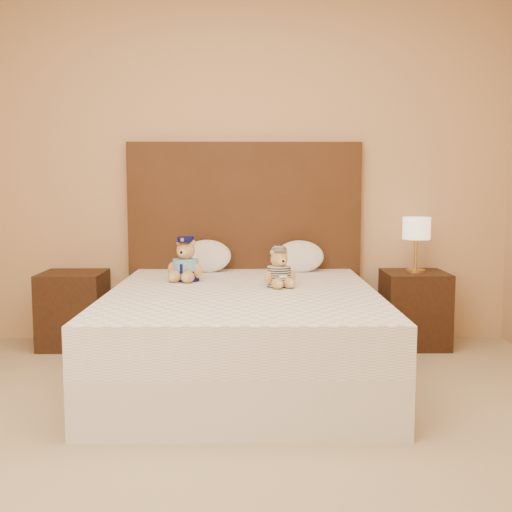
{
  "coord_description": "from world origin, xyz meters",
  "views": [
    {
      "loc": [
        0.05,
        -2.63,
        1.19
      ],
      "look_at": [
        0.08,
        1.45,
        0.73
      ],
      "focal_mm": 45.0,
      "sensor_mm": 36.0,
      "label": 1
    }
  ],
  "objects": [
    {
      "name": "ground",
      "position": [
        0.0,
        0.0,
        0.0
      ],
      "size": [
        4.0,
        4.5,
        0.0
      ],
      "primitive_type": "cube",
      "color": "tan",
      "rests_on": "ground"
    },
    {
      "name": "headboard",
      "position": [
        0.0,
        2.21,
        0.75
      ],
      "size": [
        1.75,
        0.08,
        1.5
      ],
      "primitive_type": "cube",
      "color": "#472715",
      "rests_on": "ground"
    },
    {
      "name": "teddy_prisoner",
      "position": [
        0.22,
        1.31,
        0.67
      ],
      "size": [
        0.27,
        0.27,
        0.24
      ],
      "primitive_type": null,
      "rotation": [
        0.0,
        0.0,
        0.35
      ],
      "color": "#AB8742",
      "rests_on": "bed"
    },
    {
      "name": "pillow_left",
      "position": [
        -0.28,
        2.03,
        0.68
      ],
      "size": [
        0.36,
        0.23,
        0.25
      ],
      "primitive_type": "ellipsoid",
      "color": "white",
      "rests_on": "bed"
    },
    {
      "name": "pillow_right",
      "position": [
        0.41,
        2.03,
        0.67
      ],
      "size": [
        0.35,
        0.23,
        0.25
      ],
      "primitive_type": "ellipsoid",
      "color": "white",
      "rests_on": "bed"
    },
    {
      "name": "teddy_police",
      "position": [
        -0.38,
        1.57,
        0.7
      ],
      "size": [
        0.31,
        0.3,
        0.29
      ],
      "primitive_type": null,
      "rotation": [
        0.0,
        0.0,
        -0.3
      ],
      "color": "#AB8742",
      "rests_on": "bed"
    },
    {
      "name": "room_walls",
      "position": [
        0.0,
        0.46,
        1.81
      ],
      "size": [
        4.04,
        4.52,
        2.72
      ],
      "color": "tan",
      "rests_on": "ground"
    },
    {
      "name": "lamp",
      "position": [
        1.25,
        2.0,
        0.85
      ],
      "size": [
        0.2,
        0.2,
        0.4
      ],
      "color": "gold",
      "rests_on": "nightstand_right"
    },
    {
      "name": "nightstand_left",
      "position": [
        -1.25,
        2.0,
        0.28
      ],
      "size": [
        0.45,
        0.45,
        0.55
      ],
      "primitive_type": "cube",
      "color": "#321D10",
      "rests_on": "ground"
    },
    {
      "name": "bed",
      "position": [
        0.0,
        1.2,
        0.28
      ],
      "size": [
        1.6,
        2.0,
        0.55
      ],
      "color": "white",
      "rests_on": "ground"
    },
    {
      "name": "nightstand_right",
      "position": [
        1.25,
        2.0,
        0.28
      ],
      "size": [
        0.45,
        0.45,
        0.55
      ],
      "primitive_type": "cube",
      "color": "#321D10",
      "rests_on": "ground"
    }
  ]
}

